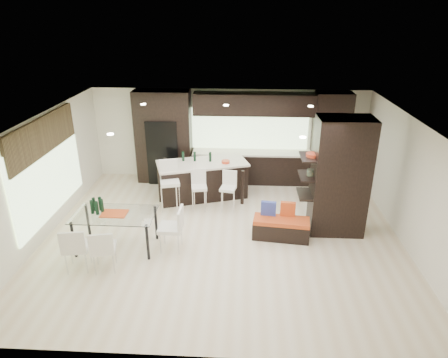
# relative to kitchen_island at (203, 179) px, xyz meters

# --- Properties ---
(ground) EXTENTS (8.00, 8.00, 0.00)m
(ground) POSITION_rel_kitchen_island_xyz_m (0.67, -2.06, -0.50)
(ground) COLOR beige
(ground) RESTS_ON ground
(back_wall) EXTENTS (8.00, 0.02, 2.70)m
(back_wall) POSITION_rel_kitchen_island_xyz_m (0.67, 1.44, 0.85)
(back_wall) COLOR white
(back_wall) RESTS_ON ground
(left_wall) EXTENTS (0.02, 7.00, 2.70)m
(left_wall) POSITION_rel_kitchen_island_xyz_m (-3.33, -2.06, 0.85)
(left_wall) COLOR white
(left_wall) RESTS_ON ground
(right_wall) EXTENTS (0.02, 7.00, 2.70)m
(right_wall) POSITION_rel_kitchen_island_xyz_m (4.67, -2.06, 0.85)
(right_wall) COLOR white
(right_wall) RESTS_ON ground
(ceiling) EXTENTS (8.00, 7.00, 0.02)m
(ceiling) POSITION_rel_kitchen_island_xyz_m (0.67, -2.06, 2.20)
(ceiling) COLOR white
(ceiling) RESTS_ON ground
(window_left) EXTENTS (0.04, 3.20, 1.90)m
(window_left) POSITION_rel_kitchen_island_xyz_m (-3.29, -1.86, 0.85)
(window_left) COLOR #B2D199
(window_left) RESTS_ON left_wall
(window_back) EXTENTS (3.40, 0.04, 1.20)m
(window_back) POSITION_rel_kitchen_island_xyz_m (1.27, 1.40, 1.05)
(window_back) COLOR #B2D199
(window_back) RESTS_ON back_wall
(stone_accent) EXTENTS (0.08, 3.00, 0.80)m
(stone_accent) POSITION_rel_kitchen_island_xyz_m (-3.26, -1.86, 1.75)
(stone_accent) COLOR brown
(stone_accent) RESTS_ON left_wall
(ceiling_spots) EXTENTS (4.00, 3.00, 0.02)m
(ceiling_spots) POSITION_rel_kitchen_island_xyz_m (0.67, -1.81, 2.18)
(ceiling_spots) COLOR white
(ceiling_spots) RESTS_ON ceiling
(back_cabinetry) EXTENTS (6.80, 0.68, 2.70)m
(back_cabinetry) POSITION_rel_kitchen_island_xyz_m (1.17, 1.11, 0.85)
(back_cabinetry) COLOR black
(back_cabinetry) RESTS_ON ground
(refrigerator) EXTENTS (0.90, 0.68, 1.90)m
(refrigerator) POSITION_rel_kitchen_island_xyz_m (-1.23, 1.06, 0.45)
(refrigerator) COLOR black
(refrigerator) RESTS_ON ground
(partition_column) EXTENTS (1.20, 0.80, 2.70)m
(partition_column) POSITION_rel_kitchen_island_xyz_m (3.27, -1.66, 0.85)
(partition_column) COLOR black
(partition_column) RESTS_ON ground
(kitchen_island) EXTENTS (2.60, 1.71, 1.00)m
(kitchen_island) POSITION_rel_kitchen_island_xyz_m (0.00, 0.00, 0.00)
(kitchen_island) COLOR black
(kitchen_island) RESTS_ON ground
(stool_left) EXTENTS (0.57, 0.57, 1.06)m
(stool_left) POSITION_rel_kitchen_island_xyz_m (-0.74, -0.85, 0.03)
(stool_left) COLOR white
(stool_left) RESTS_ON ground
(stool_mid) EXTENTS (0.44, 0.44, 0.86)m
(stool_mid) POSITION_rel_kitchen_island_xyz_m (0.00, -0.80, -0.07)
(stool_mid) COLOR white
(stool_mid) RESTS_ON ground
(stool_right) EXTENTS (0.44, 0.44, 0.84)m
(stool_right) POSITION_rel_kitchen_island_xyz_m (0.74, -0.80, -0.08)
(stool_right) COLOR white
(stool_right) RESTS_ON ground
(bench) EXTENTS (1.31, 0.63, 0.48)m
(bench) POSITION_rel_kitchen_island_xyz_m (1.99, -2.09, -0.26)
(bench) COLOR black
(bench) RESTS_ON ground
(floor_vase) EXTENTS (0.46, 0.46, 1.09)m
(floor_vase) POSITION_rel_kitchen_island_xyz_m (2.97, -1.66, 0.04)
(floor_vase) COLOR #434A35
(floor_vase) RESTS_ON ground
(dining_table) EXTENTS (1.71, 0.97, 0.82)m
(dining_table) POSITION_rel_kitchen_island_xyz_m (-1.58, -2.68, -0.09)
(dining_table) COLOR white
(dining_table) RESTS_ON ground
(chair_near) EXTENTS (0.55, 0.55, 0.85)m
(chair_near) POSITION_rel_kitchen_island_xyz_m (-1.58, -3.47, -0.07)
(chair_near) COLOR white
(chair_near) RESTS_ON ground
(chair_far) EXTENTS (0.55, 0.55, 0.89)m
(chair_far) POSITION_rel_kitchen_island_xyz_m (-2.11, -3.48, -0.06)
(chair_far) COLOR white
(chair_far) RESTS_ON ground
(chair_end) EXTENTS (0.50, 0.50, 0.91)m
(chair_end) POSITION_rel_kitchen_island_xyz_m (-0.40, -2.68, -0.05)
(chair_end) COLOR white
(chair_end) RESTS_ON ground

